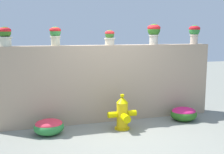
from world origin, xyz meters
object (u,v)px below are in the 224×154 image
at_px(potted_plant_1, 55,34).
at_px(potted_plant_2, 110,37).
at_px(flower_bush_left, 49,126).
at_px(flower_bush_right, 184,113).
at_px(potted_plant_3, 154,31).
at_px(potted_plant_4, 194,32).
at_px(fire_hydrant, 123,114).
at_px(potted_plant_0, 5,35).

relative_size(potted_plant_1, potted_plant_2, 1.20).
bearing_deg(flower_bush_left, flower_bush_right, 0.49).
bearing_deg(potted_plant_1, flower_bush_right, -11.41).
bearing_deg(potted_plant_3, potted_plant_4, -0.55).
xyz_separation_m(potted_plant_1, flower_bush_left, (-0.23, -0.59, -1.80)).
distance_m(potted_plant_1, flower_bush_right, 3.38).
distance_m(fire_hydrant, flower_bush_left, 1.50).
bearing_deg(potted_plant_1, flower_bush_left, -111.65).
distance_m(potted_plant_2, flower_bush_right, 2.44).
height_order(potted_plant_1, potted_plant_3, potted_plant_3).
bearing_deg(potted_plant_3, potted_plant_1, 179.44).
xyz_separation_m(potted_plant_4, flower_bush_left, (-3.56, -0.56, -1.85)).
height_order(potted_plant_4, flower_bush_right, potted_plant_4).
distance_m(potted_plant_3, flower_bush_left, 3.16).
bearing_deg(potted_plant_2, potted_plant_3, 0.24).
bearing_deg(potted_plant_0, potted_plant_2, 0.73).
bearing_deg(flower_bush_right, potted_plant_4, 45.19).
height_order(potted_plant_2, potted_plant_4, potted_plant_4).
bearing_deg(potted_plant_4, flower_bush_right, -134.81).
xyz_separation_m(potted_plant_0, fire_hydrant, (2.24, -0.68, -1.62)).
height_order(potted_plant_1, flower_bush_right, potted_plant_1).
bearing_deg(potted_plant_1, potted_plant_4, -0.56).
xyz_separation_m(potted_plant_3, flower_bush_right, (0.55, -0.54, -1.87)).
height_order(potted_plant_0, potted_plant_1, potted_plant_1).
distance_m(potted_plant_2, potted_plant_3, 1.08).
bearing_deg(potted_plant_0, flower_bush_left, -35.47).
bearing_deg(potted_plant_2, potted_plant_1, 178.70).
distance_m(potted_plant_3, potted_plant_4, 1.07).
bearing_deg(potted_plant_0, potted_plant_4, 0.29).
xyz_separation_m(potted_plant_4, fire_hydrant, (-2.08, -0.70, -1.69)).
relative_size(potted_plant_3, flower_bush_left, 0.80).
relative_size(potted_plant_0, flower_bush_right, 0.64).
xyz_separation_m(potted_plant_2, flower_bush_right, (1.62, -0.54, -1.75)).
distance_m(potted_plant_1, potted_plant_2, 1.19).
bearing_deg(flower_bush_right, potted_plant_0, 172.32).
bearing_deg(potted_plant_4, potted_plant_0, -179.71).
xyz_separation_m(potted_plant_2, fire_hydrant, (0.07, -0.71, -1.58)).
xyz_separation_m(potted_plant_1, potted_plant_2, (1.18, -0.03, -0.06)).
distance_m(potted_plant_3, flower_bush_right, 2.02).
bearing_deg(flower_bush_right, potted_plant_2, 161.59).
relative_size(potted_plant_0, potted_plant_3, 0.82).
bearing_deg(potted_plant_0, fire_hydrant, -16.94).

